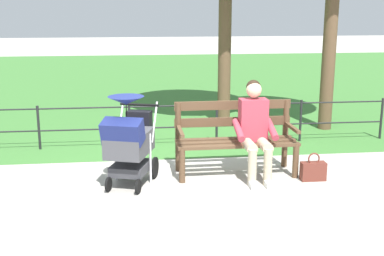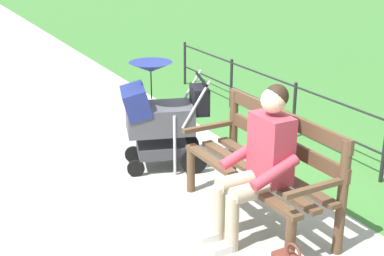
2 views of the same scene
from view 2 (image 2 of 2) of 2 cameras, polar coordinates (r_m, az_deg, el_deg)
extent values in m
plane|color=#ADA89E|center=(5.39, 2.02, -6.27)|extent=(60.00, 60.00, 0.00)
cube|color=brown|center=(4.76, 8.32, -4.22)|extent=(1.60, 0.12, 0.04)
cube|color=brown|center=(4.66, 6.54, -4.68)|extent=(1.60, 0.12, 0.04)
cube|color=brown|center=(4.56, 4.69, -5.16)|extent=(1.60, 0.12, 0.04)
cube|color=brown|center=(4.73, 9.41, -1.54)|extent=(1.60, 0.05, 0.12)
cube|color=brown|center=(4.65, 9.57, 1.10)|extent=(1.60, 0.05, 0.12)
cylinder|color=brown|center=(4.14, 10.25, -11.84)|extent=(0.08, 0.08, 0.45)
cylinder|color=brown|center=(4.31, 15.46, -7.12)|extent=(0.08, 0.08, 0.95)
cube|color=brown|center=(4.06, 12.80, -6.15)|extent=(0.06, 0.56, 0.04)
cylinder|color=brown|center=(5.23, -0.12, -4.40)|extent=(0.08, 0.08, 0.45)
cylinder|color=brown|center=(5.36, 4.36, -0.92)|extent=(0.08, 0.08, 0.95)
cube|color=brown|center=(5.17, 1.81, 0.14)|extent=(0.06, 0.56, 0.04)
cylinder|color=tan|center=(4.30, 6.53, -6.56)|extent=(0.14, 0.40, 0.14)
cylinder|color=tan|center=(4.45, 5.04, -5.57)|extent=(0.14, 0.40, 0.14)
cylinder|color=tan|center=(4.31, 4.21, -9.95)|extent=(0.11, 0.11, 0.47)
cylinder|color=tan|center=(4.46, 2.79, -8.85)|extent=(0.11, 0.11, 0.47)
cube|color=silver|center=(4.38, 3.25, -12.49)|extent=(0.10, 0.22, 0.07)
cube|color=silver|center=(4.52, 1.87, -11.31)|extent=(0.10, 0.22, 0.07)
cube|color=#B23847|center=(4.38, 8.27, -2.12)|extent=(0.36, 0.22, 0.56)
cylinder|color=#B23847|center=(4.20, 8.70, -4.67)|extent=(0.09, 0.43, 0.23)
cylinder|color=#B23847|center=(4.52, 5.31, -2.67)|extent=(0.09, 0.43, 0.23)
sphere|color=beige|center=(4.25, 8.53, 2.89)|extent=(0.20, 0.20, 0.20)
sphere|color=black|center=(4.26, 8.88, 3.33)|extent=(0.19, 0.19, 0.19)
cylinder|color=black|center=(5.63, 0.21, -3.50)|extent=(0.12, 0.28, 0.28)
cylinder|color=black|center=(6.05, -0.58, -1.79)|extent=(0.12, 0.28, 0.28)
cylinder|color=black|center=(5.62, -5.91, -4.23)|extent=(0.08, 0.18, 0.18)
cylinder|color=black|center=(5.97, -6.21, -2.75)|extent=(0.08, 0.18, 0.18)
cube|color=#38383D|center=(5.77, -3.14, -2.08)|extent=(0.56, 0.63, 0.12)
cylinder|color=silver|center=(5.53, -1.82, -1.89)|extent=(0.03, 0.03, 0.65)
cylinder|color=silver|center=(5.95, -2.48, -0.27)|extent=(0.03, 0.03, 0.65)
cube|color=#47474C|center=(5.65, -3.40, 1.01)|extent=(0.65, 0.79, 0.28)
cube|color=navy|center=(5.57, -5.90, 2.81)|extent=(0.55, 0.44, 0.33)
cylinder|color=black|center=(5.60, 1.01, 5.14)|extent=(0.50, 0.19, 0.03)
cylinder|color=silver|center=(5.42, 0.43, 2.44)|extent=(0.12, 0.29, 0.49)
cylinder|color=silver|center=(5.85, -0.41, 3.77)|extent=(0.12, 0.29, 0.49)
cone|color=navy|center=(5.49, -4.35, 6.39)|extent=(0.56, 0.56, 0.10)
cylinder|color=black|center=(5.53, -4.30, 4.58)|extent=(0.01, 0.01, 0.30)
cube|color=black|center=(5.66, 0.79, 2.98)|extent=(0.35, 0.25, 0.28)
torus|color=brown|center=(3.90, 10.62, -12.85)|extent=(0.16, 0.02, 0.16)
cylinder|color=black|center=(5.69, 19.53, -2.18)|extent=(0.04, 0.04, 0.70)
cylinder|color=black|center=(6.64, 10.66, 1.78)|extent=(0.04, 0.04, 0.70)
cylinder|color=black|center=(7.73, 4.13, 4.67)|extent=(0.04, 0.04, 0.70)
cylinder|color=black|center=(8.91, -0.76, 6.78)|extent=(0.04, 0.04, 0.70)
cylinder|color=black|center=(6.05, 15.00, 2.62)|extent=(7.04, 0.02, 0.02)
cylinder|color=black|center=(6.16, 14.71, -0.49)|extent=(7.04, 0.02, 0.02)
camera|label=1|loc=(6.12, -67.95, 6.13)|focal=47.11mm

